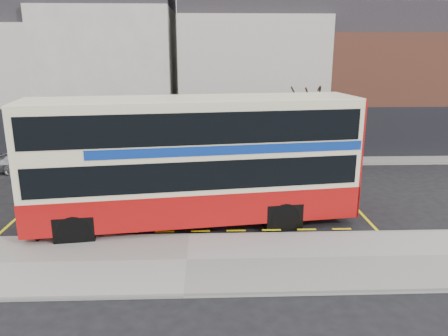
{
  "coord_description": "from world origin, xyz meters",
  "views": [
    {
      "loc": [
        0.71,
        -14.84,
        6.54
      ],
      "look_at": [
        1.34,
        2.0,
        1.95
      ],
      "focal_mm": 35.0,
      "sensor_mm": 36.0,
      "label": 1
    }
  ],
  "objects_px": {
    "bus_stop_post": "(34,196)",
    "car_white": "(319,157)",
    "street_tree_right": "(306,96)",
    "double_decker_bus": "(195,160)",
    "car_silver": "(34,160)",
    "car_grey": "(202,158)"
  },
  "relations": [
    {
      "from": "bus_stop_post",
      "to": "car_white",
      "type": "relative_size",
      "value": 0.6
    },
    {
      "from": "bus_stop_post",
      "to": "street_tree_right",
      "type": "height_order",
      "value": "street_tree_right"
    },
    {
      "from": "street_tree_right",
      "to": "double_decker_bus",
      "type": "bearing_deg",
      "value": -122.75
    },
    {
      "from": "bus_stop_post",
      "to": "car_white",
      "type": "xyz_separation_m",
      "value": [
        12.16,
        9.7,
        -1.14
      ]
    },
    {
      "from": "street_tree_right",
      "to": "bus_stop_post",
      "type": "bearing_deg",
      "value": -135.47
    },
    {
      "from": "car_silver",
      "to": "car_grey",
      "type": "xyz_separation_m",
      "value": [
        9.2,
        0.39,
        -0.07
      ]
    },
    {
      "from": "double_decker_bus",
      "to": "street_tree_right",
      "type": "relative_size",
      "value": 2.17
    },
    {
      "from": "double_decker_bus",
      "to": "bus_stop_post",
      "type": "xyz_separation_m",
      "value": [
        -5.39,
        -1.73,
        -0.75
      ]
    },
    {
      "from": "double_decker_bus",
      "to": "bus_stop_post",
      "type": "relative_size",
      "value": 4.57
    },
    {
      "from": "car_silver",
      "to": "car_white",
      "type": "bearing_deg",
      "value": -86.04
    },
    {
      "from": "car_grey",
      "to": "bus_stop_post",
      "type": "bearing_deg",
      "value": 168.89
    },
    {
      "from": "car_white",
      "to": "bus_stop_post",
      "type": "bearing_deg",
      "value": 120.33
    },
    {
      "from": "double_decker_bus",
      "to": "car_grey",
      "type": "bearing_deg",
      "value": 81.17
    },
    {
      "from": "double_decker_bus",
      "to": "street_tree_right",
      "type": "xyz_separation_m",
      "value": [
        6.24,
        9.7,
        1.36
      ]
    },
    {
      "from": "bus_stop_post",
      "to": "car_silver",
      "type": "distance_m",
      "value": 10.17
    },
    {
      "from": "double_decker_bus",
      "to": "car_grey",
      "type": "distance_m",
      "value": 8.32
    },
    {
      "from": "car_silver",
      "to": "car_white",
      "type": "distance_m",
      "value": 15.81
    },
    {
      "from": "double_decker_bus",
      "to": "car_grey",
      "type": "height_order",
      "value": "double_decker_bus"
    },
    {
      "from": "bus_stop_post",
      "to": "car_white",
      "type": "distance_m",
      "value": 15.59
    },
    {
      "from": "double_decker_bus",
      "to": "car_silver",
      "type": "bearing_deg",
      "value": 131.91
    },
    {
      "from": "double_decker_bus",
      "to": "car_silver",
      "type": "distance_m",
      "value": 12.02
    },
    {
      "from": "car_grey",
      "to": "street_tree_right",
      "type": "bearing_deg",
      "value": -56.8
    }
  ]
}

